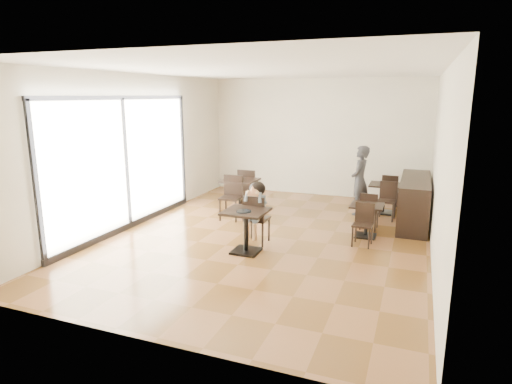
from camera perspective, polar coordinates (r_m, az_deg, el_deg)
The scene contains 23 objects.
floor at distance 8.56m, azimuth 1.73°, elevation -5.94°, with size 6.00×8.00×0.01m, color brown.
ceiling at distance 8.12m, azimuth 1.89°, elevation 15.97°, with size 6.00×8.00×0.01m, color silver.
wall_back at distance 12.02m, azimuth 8.12°, elevation 7.18°, with size 6.00×0.01×3.20m, color beige.
wall_front at distance 4.66m, azimuth -14.53°, elevation -1.88°, with size 6.00×0.01×3.20m, color beige.
wall_left at distance 9.59m, azimuth -15.46°, elevation 5.45°, with size 0.01×8.00×3.20m, color beige.
wall_right at distance 7.76m, azimuth 23.28°, elevation 3.23°, with size 0.01×8.00×3.20m, color beige.
storefront_window at distance 9.20m, azimuth -17.07°, elevation 3.80°, with size 0.04×4.50×2.60m, color white.
child_table at distance 7.61m, azimuth -1.35°, elevation -5.27°, with size 0.74×0.74×0.78m, color black, non-canonical shape.
child_chair at distance 8.08m, azimuth 0.13°, elevation -3.61°, with size 0.42×0.42×0.93m, color black, non-canonical shape.
child at distance 8.04m, azimuth 0.13°, elevation -2.79°, with size 0.42×0.59×1.18m, color slate, non-canonical shape.
plate at distance 7.41m, azimuth -1.66°, elevation -2.58°, with size 0.26×0.26×0.02m, color black.
pizza_slice at distance 7.77m, azimuth -0.37°, elevation -0.08°, with size 0.27×0.21×0.06m, color #DAB679, non-canonical shape.
adult_patron at distance 10.24m, azimuth 13.66°, elevation 1.51°, with size 0.59×0.39×1.62m, color #333338.
cafe_table_mid at distance 8.73m, azimuth 14.47°, elevation -3.72°, with size 0.62×0.62×0.66m, color black, non-canonical shape.
cafe_table_left at distance 10.11m, azimuth -2.13°, elevation -0.60°, with size 0.77×0.77×0.82m, color black, non-canonical shape.
cafe_table_back at distance 10.57m, azimuth 16.63°, elevation -0.84°, with size 0.67×0.67×0.71m, color black, non-canonical shape.
chair_mid_a at distance 9.24m, azimuth 14.90°, elevation -2.41°, with size 0.36×0.36×0.79m, color black, non-canonical shape.
chair_mid_b at distance 8.19m, azimuth 14.04°, elevation -4.31°, with size 0.36×0.36×0.79m, color black, non-canonical shape.
chair_left_a at distance 10.59m, azimuth -0.97°, elevation 0.48°, with size 0.44×0.44×0.98m, color black, non-canonical shape.
chair_left_b at distance 9.60m, azimuth -3.42°, elevation -0.82°, with size 0.44×0.44×0.98m, color black, non-canonical shape.
chair_back_a at distance 11.09m, azimuth 17.46°, elevation 0.10°, with size 0.38×0.38×0.85m, color black, non-canonical shape.
chair_back_b at distance 10.02m, azimuth 17.04°, elevation -1.19°, with size 0.38×0.38×0.85m, color black, non-canonical shape.
service_counter at distance 9.92m, azimuth 20.33°, elevation -1.12°, with size 0.60×2.40×1.00m, color black.
Camera 1 is at (2.65, -7.66, 2.75)m, focal length 30.00 mm.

